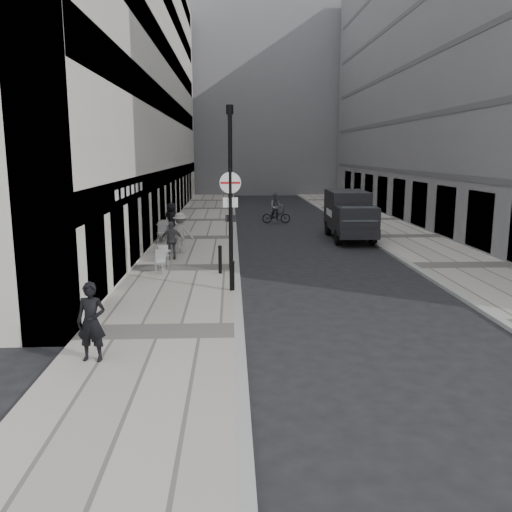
{
  "coord_description": "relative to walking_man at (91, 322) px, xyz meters",
  "views": [
    {
      "loc": [
        -0.17,
        -10.29,
        4.47
      ],
      "look_at": [
        0.57,
        5.86,
        1.4
      ],
      "focal_mm": 38.0,
      "sensor_mm": 36.0,
      "label": 1
    }
  ],
  "objects": [
    {
      "name": "pedestrian_a",
      "position": [
        0.49,
        11.21,
        -0.06
      ],
      "size": [
        0.98,
        0.54,
        1.59
      ],
      "primitive_type": "imported",
      "rotation": [
        0.0,
        0.0,
        3.31
      ],
      "color": "#535358",
      "rests_on": "sidewalk"
    },
    {
      "name": "lamppost",
      "position": [
        2.95,
        9.44,
        2.54
      ],
      "size": [
        0.27,
        0.27,
        6.1
      ],
      "color": "black",
      "rests_on": "sidewalk"
    },
    {
      "name": "walking_man",
      "position": [
        0.0,
        0.0,
        0.0
      ],
      "size": [
        0.66,
        0.47,
        1.71
      ],
      "primitive_type": "imported",
      "rotation": [
        0.0,
        0.0,
        -0.11
      ],
      "color": "black",
      "rests_on": "sidewalk"
    },
    {
      "name": "pedestrian_c",
      "position": [
        -0.2,
        17.61,
        0.04
      ],
      "size": [
        0.97,
        0.72,
        1.79
      ],
      "primitive_type": "imported",
      "rotation": [
        0.0,
        0.0,
        2.95
      ],
      "color": "black",
      "rests_on": "sidewalk"
    },
    {
      "name": "far_sidewalk",
      "position": [
        12.15,
        17.18,
        -0.91
      ],
      "size": [
        4.0,
        60.0,
        0.12
      ],
      "primitive_type": "cube",
      "color": "#ACA49B",
      "rests_on": "ground"
    },
    {
      "name": "cyclist",
      "position": [
        5.88,
        23.83,
        -0.21
      ],
      "size": [
        1.83,
        0.72,
        1.95
      ],
      "rotation": [
        0.0,
        0.0,
        -0.04
      ],
      "color": "black",
      "rests_on": "ground"
    },
    {
      "name": "bollard_far",
      "position": [
        2.55,
        8.4,
        -0.37
      ],
      "size": [
        0.13,
        0.13,
        0.98
      ],
      "primitive_type": "cylinder",
      "color": "black",
      "rests_on": "sidewalk"
    },
    {
      "name": "sign_post",
      "position": [
        2.95,
        5.87,
        1.64
      ],
      "size": [
        0.67,
        0.12,
        3.9
      ],
      "rotation": [
        0.0,
        0.0,
        0.08
      ],
      "color": "black",
      "rests_on": "sidewalk"
    },
    {
      "name": "cafe_table_near",
      "position": [
        0.35,
        9.06,
        -0.41
      ],
      "size": [
        0.68,
        1.55,
        0.88
      ],
      "color": "silver",
      "rests_on": "sidewalk"
    },
    {
      "name": "ground",
      "position": [
        3.15,
        -0.82,
        -0.97
      ],
      "size": [
        120.0,
        120.0,
        0.0
      ],
      "primitive_type": "plane",
      "color": "black",
      "rests_on": "ground"
    },
    {
      "name": "building_far",
      "position": [
        4.65,
        55.18,
        10.03
      ],
      "size": [
        24.0,
        16.0,
        22.0
      ],
      "primitive_type": "cube",
      "color": "slate",
      "rests_on": "ground"
    },
    {
      "name": "cafe_table_far",
      "position": [
        -0.45,
        16.03,
        -0.34
      ],
      "size": [
        0.78,
        1.77,
        1.01
      ],
      "color": "silver",
      "rests_on": "sidewalk"
    },
    {
      "name": "pedestrian_b",
      "position": [
        0.72,
        12.67,
        0.04
      ],
      "size": [
        1.25,
        0.85,
        1.79
      ],
      "primitive_type": "imported",
      "rotation": [
        0.0,
        0.0,
        2.98
      ],
      "color": "#9F9A93",
      "rests_on": "sidewalk"
    },
    {
      "name": "sidewalk",
      "position": [
        1.15,
        17.18,
        -0.91
      ],
      "size": [
        4.0,
        60.0,
        0.12
      ],
      "primitive_type": "cube",
      "color": "#ACA49B",
      "rests_on": "ground"
    },
    {
      "name": "panel_van",
      "position": [
        9.15,
        16.94,
        0.44
      ],
      "size": [
        2.12,
        5.38,
        2.5
      ],
      "rotation": [
        0.0,
        0.0,
        -0.03
      ],
      "color": "black",
      "rests_on": "ground"
    },
    {
      "name": "building_left",
      "position": [
        -2.85,
        23.68,
        8.03
      ],
      "size": [
        4.0,
        45.0,
        18.0
      ],
      "primitive_type": "cube",
      "color": "beige",
      "rests_on": "ground"
    },
    {
      "name": "bollard_near",
      "position": [
        3.0,
        5.9,
        -0.4
      ],
      "size": [
        0.12,
        0.12,
        0.91
      ],
      "primitive_type": "cylinder",
      "color": "black",
      "rests_on": "sidewalk"
    },
    {
      "name": "cafe_table_mid",
      "position": [
        0.35,
        13.24,
        -0.36
      ],
      "size": [
        0.76,
        1.72,
        0.98
      ],
      "color": "silver",
      "rests_on": "sidewalk"
    },
    {
      "name": "building_right",
      "position": [
        17.15,
        23.68,
        9.03
      ],
      "size": [
        6.0,
        45.0,
        20.0
      ],
      "primitive_type": "cube",
      "color": "slate",
      "rests_on": "ground"
    }
  ]
}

